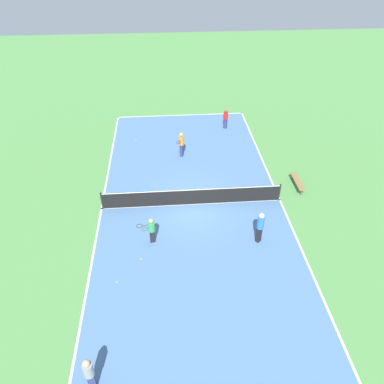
{
  "coord_description": "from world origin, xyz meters",
  "views": [
    {
      "loc": [
        1.36,
        17.08,
        13.61
      ],
      "look_at": [
        0.0,
        0.0,
        0.9
      ],
      "focal_mm": 35.0,
      "sensor_mm": 36.0,
      "label": 1
    }
  ],
  "objects": [
    {
      "name": "court_surface",
      "position": [
        0.0,
        0.0,
        0.01
      ],
      "size": [
        10.57,
        24.35,
        0.02
      ],
      "color": "#4C729E",
      "rests_on": "ground_plane"
    },
    {
      "name": "ground_plane",
      "position": [
        0.0,
        0.0,
        0.0
      ],
      "size": [
        80.0,
        80.0,
        0.0
      ],
      "primitive_type": "plane",
      "color": "#518E47"
    },
    {
      "name": "player_far_green",
      "position": [
        2.29,
        2.93,
        0.88
      ],
      "size": [
        0.96,
        0.42,
        1.51
      ],
      "rotation": [
        0.0,
        0.0,
        0.1
      ],
      "color": "black",
      "rests_on": "court_surface"
    },
    {
      "name": "bench",
      "position": [
        -6.63,
        -1.23,
        0.39
      ],
      "size": [
        0.36,
        1.97,
        0.45
      ],
      "rotation": [
        0.0,
        0.0,
        1.57
      ],
      "color": "olive",
      "rests_on": "ground_plane"
    },
    {
      "name": "player_center_orange",
      "position": [
        0.3,
        -5.46,
        1.08
      ],
      "size": [
        0.66,
        0.99,
        1.82
      ],
      "rotation": [
        0.0,
        0.0,
        1.18
      ],
      "color": "navy",
      "rests_on": "court_surface"
    },
    {
      "name": "tennis_ball_far_baseline",
      "position": [
        3.89,
        5.52,
        0.06
      ],
      "size": [
        0.07,
        0.07,
        0.07
      ],
      "primitive_type": "sphere",
      "color": "#CCE033",
      "rests_on": "court_surface"
    },
    {
      "name": "player_near_blue",
      "position": [
        -3.17,
        3.34,
        1.09
      ],
      "size": [
        0.51,
        0.51,
        1.85
      ],
      "rotation": [
        0.0,
        0.0,
        3.85
      ],
      "color": "black",
      "rests_on": "court_surface"
    },
    {
      "name": "tennis_ball_right_alley",
      "position": [
        3.58,
        -8.0,
        0.06
      ],
      "size": [
        0.07,
        0.07,
        0.07
      ],
      "primitive_type": "sphere",
      "color": "#CCE033",
      "rests_on": "court_surface"
    },
    {
      "name": "tennis_net",
      "position": [
        0.0,
        0.0,
        0.59
      ],
      "size": [
        10.37,
        0.1,
        1.12
      ],
      "color": "black",
      "rests_on": "court_surface"
    },
    {
      "name": "tennis_ball_left_sideline",
      "position": [
        2.84,
        4.15,
        0.06
      ],
      "size": [
        0.07,
        0.07,
        0.07
      ],
      "primitive_type": "sphere",
      "color": "#CCE033",
      "rests_on": "court_surface"
    },
    {
      "name": "player_coach_red",
      "position": [
        -3.39,
        -9.49,
        0.92
      ],
      "size": [
        0.5,
        0.5,
        1.58
      ],
      "rotation": [
        0.0,
        0.0,
        2.54
      ],
      "color": "navy",
      "rests_on": "court_surface"
    },
    {
      "name": "player_baseline_gray",
      "position": [
        4.36,
        10.22,
        0.99
      ],
      "size": [
        0.44,
        0.44,
        1.7
      ],
      "rotation": [
        0.0,
        0.0,
        3.38
      ],
      "color": "navy",
      "rests_on": "court_surface"
    }
  ]
}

